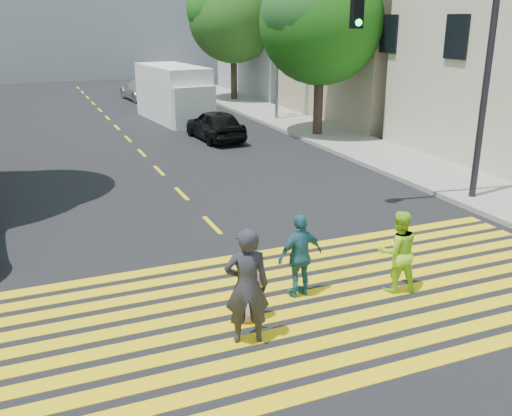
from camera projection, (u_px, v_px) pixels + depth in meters
ground at (324, 339)px, 9.57m from camera, size 120.00×120.00×0.00m
sidewalk_right at (329, 135)px, 25.76m from camera, size 3.00×60.00×0.15m
crosswalk at (291, 305)px, 10.68m from camera, size 13.40×5.30×0.01m
lane_line at (112, 122)px, 29.30m from camera, size 0.12×34.40×0.01m
building_right_tan at (403, 20)px, 30.05m from camera, size 10.00×10.00×10.00m
building_right_grey at (308, 19)px, 39.70m from camera, size 10.00×10.00×10.00m
backdrop_block at (60, 7)px, 49.76m from camera, size 30.00×8.00×12.00m
tree_right_near at (322, 15)px, 24.21m from camera, size 6.30×6.04×7.75m
tree_right_far at (234, 12)px, 35.20m from camera, size 6.88×6.55×8.06m
pedestrian_man at (247, 286)px, 9.21m from camera, size 0.83×0.66×2.01m
pedestrian_woman at (398, 252)px, 11.03m from camera, size 0.93×0.80×1.66m
pedestrian_child at (250, 289)px, 9.97m from camera, size 0.62×0.42×1.24m
pedestrian_extra at (300, 256)px, 10.83m from camera, size 1.02×0.54×1.66m
dark_car_near at (215, 125)px, 24.93m from camera, size 1.84×4.05×1.35m
silver_car at (141, 90)px, 37.00m from camera, size 2.32×4.79×1.34m
dark_car_parked at (188, 98)px, 33.26m from camera, size 1.80×4.06×1.30m
white_van at (175, 95)px, 29.45m from camera, size 2.80×6.11×2.79m
traffic_signal at (451, 61)px, 15.23m from camera, size 4.23×0.82×6.24m
street_lamp at (274, 20)px, 28.09m from camera, size 1.97×0.53×8.75m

